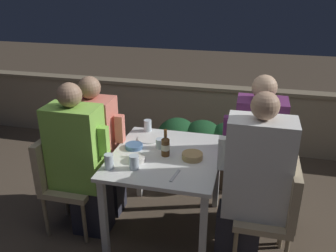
# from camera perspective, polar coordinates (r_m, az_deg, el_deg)

# --- Properties ---
(ground_plane) EXTENTS (16.00, 16.00, 0.00)m
(ground_plane) POSITION_cam_1_polar(r_m,az_deg,el_deg) (3.26, -0.31, -16.01)
(ground_plane) COLOR brown
(parapet_wall) EXTENTS (9.00, 0.18, 0.80)m
(parapet_wall) POSITION_cam_1_polar(r_m,az_deg,el_deg) (4.55, 4.98, 1.75)
(parapet_wall) COLOR gray
(parapet_wall) RESTS_ON ground_plane
(dining_table) EXTENTS (0.86, 0.96, 0.73)m
(dining_table) POSITION_cam_1_polar(r_m,az_deg,el_deg) (2.90, -0.34, -6.27)
(dining_table) COLOR white
(dining_table) RESTS_ON ground_plane
(planter_hedge) EXTENTS (0.98, 0.47, 0.68)m
(planter_hedge) POSITION_cam_1_polar(r_m,az_deg,el_deg) (3.77, 5.45, -3.49)
(planter_hedge) COLOR brown
(planter_hedge) RESTS_ON ground_plane
(chair_left_near) EXTENTS (0.42, 0.41, 0.85)m
(chair_left_near) POSITION_cam_1_polar(r_m,az_deg,el_deg) (3.14, -16.77, -7.45)
(chair_left_near) COLOR tan
(chair_left_near) RESTS_ON ground_plane
(person_green_blouse) EXTENTS (0.50, 0.26, 1.32)m
(person_green_blouse) POSITION_cam_1_polar(r_m,az_deg,el_deg) (2.98, -13.91, -5.53)
(person_green_blouse) COLOR #282833
(person_green_blouse) RESTS_ON ground_plane
(chair_left_far) EXTENTS (0.42, 0.41, 0.85)m
(chair_left_far) POSITION_cam_1_polar(r_m,az_deg,el_deg) (3.36, -14.00, -5.01)
(chair_left_far) COLOR tan
(chair_left_far) RESTS_ON ground_plane
(person_coral_top) EXTENTS (0.47, 0.26, 1.29)m
(person_coral_top) POSITION_cam_1_polar(r_m,az_deg,el_deg) (3.22, -11.20, -3.28)
(person_coral_top) COLOR #282833
(person_coral_top) RESTS_ON ground_plane
(chair_right_near) EXTENTS (0.42, 0.41, 0.85)m
(chair_right_near) POSITION_cam_1_polar(r_m,az_deg,el_deg) (2.75, 17.07, -12.26)
(chair_right_near) COLOR tan
(chair_right_near) RESTS_ON ground_plane
(person_white_polo) EXTENTS (0.51, 0.26, 1.37)m
(person_white_polo) POSITION_cam_1_polar(r_m,az_deg,el_deg) (2.64, 13.39, -8.89)
(person_white_polo) COLOR #282833
(person_white_polo) RESTS_ON ground_plane
(chair_right_far) EXTENTS (0.42, 0.41, 0.85)m
(chair_right_far) POSITION_cam_1_polar(r_m,az_deg,el_deg) (3.08, 16.74, -8.05)
(chair_right_far) COLOR tan
(chair_right_far) RESTS_ON ground_plane
(person_purple_stripe) EXTENTS (0.48, 0.26, 1.38)m
(person_purple_stripe) POSITION_cam_1_polar(r_m,az_deg,el_deg) (2.99, 13.53, -4.75)
(person_purple_stripe) COLOR #282833
(person_purple_stripe) RESTS_ON ground_plane
(beer_bottle) EXTENTS (0.07, 0.07, 0.22)m
(beer_bottle) POSITION_cam_1_polar(r_m,az_deg,el_deg) (2.81, -0.35, -3.19)
(beer_bottle) COLOR brown
(beer_bottle) RESTS_ON dining_table
(plate_0) EXTENTS (0.21, 0.21, 0.01)m
(plate_0) POSITION_cam_1_polar(r_m,az_deg,el_deg) (3.12, -2.97, -2.03)
(plate_0) COLOR white
(plate_0) RESTS_ON dining_table
(bowl_0) EXTENTS (0.13, 0.13, 0.04)m
(bowl_0) POSITION_cam_1_polar(r_m,az_deg,el_deg) (2.76, -5.02, -5.16)
(bowl_0) COLOR silver
(bowl_0) RESTS_ON dining_table
(bowl_1) EXTENTS (0.15, 0.15, 0.03)m
(bowl_1) POSITION_cam_1_polar(r_m,az_deg,el_deg) (2.97, -5.49, -3.17)
(bowl_1) COLOR #4C709E
(bowl_1) RESTS_ON dining_table
(bowl_2) EXTENTS (0.16, 0.16, 0.05)m
(bowl_2) POSITION_cam_1_polar(r_m,az_deg,el_deg) (2.79, 3.92, -4.75)
(bowl_2) COLOR tan
(bowl_2) RESTS_ON dining_table
(glass_cup_0) EXTENTS (0.07, 0.07, 0.11)m
(glass_cup_0) POSITION_cam_1_polar(r_m,az_deg,el_deg) (2.65, -5.48, -5.78)
(glass_cup_0) COLOR silver
(glass_cup_0) RESTS_ON dining_table
(glass_cup_1) EXTENTS (0.07, 0.07, 0.11)m
(glass_cup_1) POSITION_cam_1_polar(r_m,az_deg,el_deg) (3.27, -3.27, 0.08)
(glass_cup_1) COLOR silver
(glass_cup_1) RESTS_ON dining_table
(glass_cup_2) EXTENTS (0.07, 0.07, 0.12)m
(glass_cup_2) POSITION_cam_1_polar(r_m,az_deg,el_deg) (2.67, -9.44, -5.64)
(glass_cup_2) COLOR silver
(glass_cup_2) RESTS_ON dining_table
(glass_cup_3) EXTENTS (0.08, 0.08, 0.08)m
(glass_cup_3) POSITION_cam_1_polar(r_m,az_deg,el_deg) (2.95, -1.24, -2.80)
(glass_cup_3) COLOR silver
(glass_cup_3) RESTS_ON dining_table
(fork_0) EXTENTS (0.05, 0.17, 0.01)m
(fork_0) POSITION_cam_1_polar(r_m,az_deg,el_deg) (2.57, 1.12, -7.95)
(fork_0) COLOR silver
(fork_0) RESTS_ON dining_table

